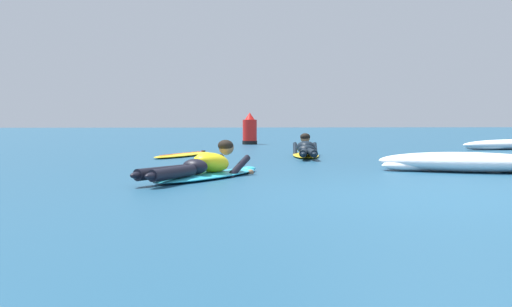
# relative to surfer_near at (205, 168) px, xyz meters

# --- Properties ---
(ground_plane) EXTENTS (120.00, 120.00, 0.00)m
(ground_plane) POSITION_rel_surfer_near_xyz_m (2.41, 7.81, -0.13)
(ground_plane) COLOR navy
(surfer_near) EXTENTS (1.81, 2.40, 0.53)m
(surfer_near) POSITION_rel_surfer_near_xyz_m (0.00, 0.00, 0.00)
(surfer_near) COLOR #2DB2D1
(surfer_near) RESTS_ON ground
(surfer_far) EXTENTS (0.85, 2.62, 0.54)m
(surfer_far) POSITION_rel_surfer_near_xyz_m (2.18, 4.36, 0.01)
(surfer_far) COLOR yellow
(surfer_far) RESTS_ON ground
(drifting_surfboard) EXTENTS (1.48, 2.20, 0.16)m
(drifting_surfboard) POSITION_rel_surfer_near_xyz_m (-0.39, 4.86, -0.10)
(drifting_surfboard) COLOR yellow
(drifting_surfboard) RESTS_ON ground
(whitewater_mid_left) EXTENTS (2.55, 1.59, 0.29)m
(whitewater_mid_left) POSITION_rel_surfer_near_xyz_m (3.83, 0.56, 0.00)
(whitewater_mid_left) COLOR white
(whitewater_mid_left) RESTS_ON ground
(channel_marker_buoy) EXTENTS (0.49, 0.49, 1.05)m
(channel_marker_buoy) POSITION_rel_surfer_near_xyz_m (1.64, 11.28, 0.29)
(channel_marker_buoy) COLOR red
(channel_marker_buoy) RESTS_ON ground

